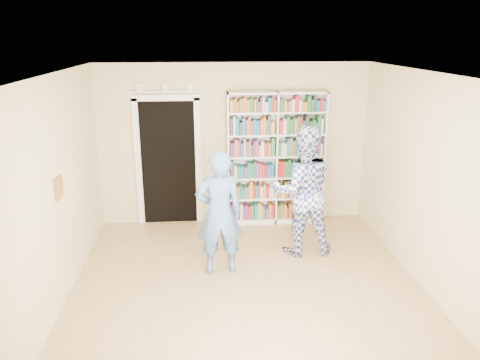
% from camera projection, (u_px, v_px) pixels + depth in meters
% --- Properties ---
extents(floor, '(5.00, 5.00, 0.00)m').
position_uv_depth(floor, '(249.00, 293.00, 5.90)').
color(floor, '#A27F4E').
rests_on(floor, ground).
extents(ceiling, '(5.00, 5.00, 0.00)m').
position_uv_depth(ceiling, '(250.00, 75.00, 5.09)').
color(ceiling, white).
rests_on(ceiling, wall_back).
extents(wall_back, '(4.50, 0.00, 4.50)m').
position_uv_depth(wall_back, '(234.00, 145.00, 7.87)').
color(wall_back, beige).
rests_on(wall_back, floor).
extents(wall_left, '(0.00, 5.00, 5.00)m').
position_uv_depth(wall_left, '(52.00, 198.00, 5.31)').
color(wall_left, beige).
rests_on(wall_left, floor).
extents(wall_right, '(0.00, 5.00, 5.00)m').
position_uv_depth(wall_right, '(433.00, 187.00, 5.68)').
color(wall_right, beige).
rests_on(wall_right, floor).
extents(bookshelf, '(1.63, 0.31, 2.24)m').
position_uv_depth(bookshelf, '(276.00, 158.00, 7.85)').
color(bookshelf, white).
rests_on(bookshelf, floor).
extents(doorway, '(1.10, 0.08, 2.43)m').
position_uv_depth(doorway, '(168.00, 156.00, 7.81)').
color(doorway, black).
rests_on(doorway, floor).
extents(wall_art, '(0.03, 0.25, 0.25)m').
position_uv_depth(wall_art, '(59.00, 188.00, 5.49)').
color(wall_art, brown).
rests_on(wall_art, wall_left).
extents(man_blue, '(0.66, 0.47, 1.71)m').
position_uv_depth(man_blue, '(219.00, 213.00, 6.20)').
color(man_blue, '#517AB6').
rests_on(man_blue, floor).
extents(man_plaid, '(0.94, 0.74, 1.91)m').
position_uv_depth(man_plaid, '(302.00, 191.00, 6.77)').
color(man_plaid, navy).
rests_on(man_plaid, floor).
extents(paper_sheet, '(0.23, 0.05, 0.33)m').
position_uv_depth(paper_sheet, '(311.00, 184.00, 6.56)').
color(paper_sheet, white).
rests_on(paper_sheet, man_plaid).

